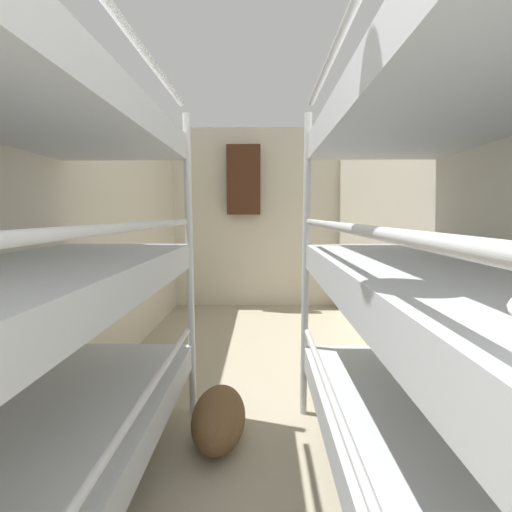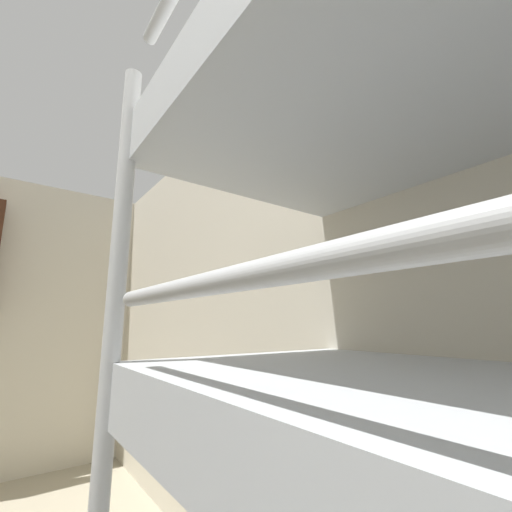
{
  "view_description": "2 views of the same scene",
  "coord_description": "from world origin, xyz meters",
  "px_view_note": "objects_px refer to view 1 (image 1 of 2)",
  "views": [
    {
      "loc": [
        0.09,
        0.36,
        1.28
      ],
      "look_at": [
        0.03,
        3.72,
        0.87
      ],
      "focal_mm": 24.0,
      "sensor_mm": 36.0,
      "label": 1
    },
    {
      "loc": [
        0.14,
        1.57,
        1.18
      ],
      "look_at": [
        0.67,
        2.3,
        1.36
      ],
      "focal_mm": 24.0,
      "sensor_mm": 36.0,
      "label": 2
    }
  ],
  "objects_px": {
    "bunk_stack_left_near": "(10,289)",
    "duffel_bag": "(219,418)",
    "bunk_stack_right_near": "(464,291)",
    "hanging_coat": "(244,180)"
  },
  "relations": [
    {
      "from": "bunk_stack_left_near",
      "to": "duffel_bag",
      "type": "relative_size",
      "value": 3.82
    },
    {
      "from": "bunk_stack_right_near",
      "to": "hanging_coat",
      "type": "height_order",
      "value": "hanging_coat"
    },
    {
      "from": "hanging_coat",
      "to": "bunk_stack_left_near",
      "type": "bearing_deg",
      "value": -99.34
    },
    {
      "from": "bunk_stack_right_near",
      "to": "hanging_coat",
      "type": "relative_size",
      "value": 2.13
    },
    {
      "from": "bunk_stack_right_near",
      "to": "duffel_bag",
      "type": "xyz_separation_m",
      "value": [
        -0.88,
        0.7,
        -0.89
      ]
    },
    {
      "from": "bunk_stack_right_near",
      "to": "hanging_coat",
      "type": "distance_m",
      "value": 3.67
    },
    {
      "from": "bunk_stack_left_near",
      "to": "bunk_stack_right_near",
      "type": "height_order",
      "value": "same"
    },
    {
      "from": "duffel_bag",
      "to": "bunk_stack_left_near",
      "type": "bearing_deg",
      "value": -129.79
    },
    {
      "from": "bunk_stack_left_near",
      "to": "duffel_bag",
      "type": "bearing_deg",
      "value": 50.21
    },
    {
      "from": "hanging_coat",
      "to": "duffel_bag",
      "type": "bearing_deg",
      "value": -89.85
    }
  ]
}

